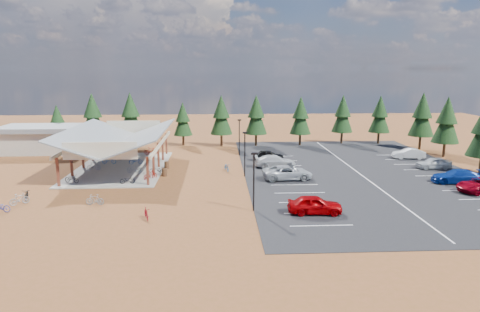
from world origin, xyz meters
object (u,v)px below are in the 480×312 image
outbuilding (40,139)px  bike_8 (27,194)px  bike_11 (146,213)px  lamp_post_2 (239,135)px  trash_bin_1 (167,165)px  car_3 (275,161)px  lamp_post_1 (245,151)px  car_8 (434,163)px  bike_15 (150,175)px  car_2 (287,173)px  bike_9 (19,199)px  car_0 (315,205)px  lamp_post_0 (254,177)px  bike_2 (109,160)px  car_4 (268,155)px  car_9 (408,154)px  bike_16 (157,170)px  bike_1 (94,166)px  bike_13 (95,200)px  bike_14 (227,167)px  bike_6 (136,161)px  bike_7 (151,151)px  bike_5 (134,169)px  bike_4 (127,180)px  car_7 (457,176)px  bike_0 (72,179)px  trash_bin_0 (164,172)px  bike_pavilion (120,138)px  bike_3 (116,156)px

outbuilding → bike_8: (7.94, -23.61, -1.52)m
bike_11 → lamp_post_2: bearing=52.8°
trash_bin_1 → car_3: (13.40, -0.05, 0.33)m
lamp_post_1 → car_8: lamp_post_1 is taller
bike_15 → car_2: (15.18, -0.87, 0.29)m
bike_9 → car_2: car_2 is taller
lamp_post_2 → car_0: lamp_post_2 is taller
outbuilding → lamp_post_0: lamp_post_0 is taller
bike_2 → car_8: bearing=-91.6°
bike_15 → car_4: bearing=-98.0°
car_9 → bike_16: bearing=-73.3°
lamp_post_2 → bike_9: 29.97m
bike_1 → bike_9: size_ratio=0.92×
bike_8 → bike_13: bearing=-34.6°
bike_14 → car_9: size_ratio=0.44×
bike_6 → car_4: (17.21, 1.57, 0.19)m
bike_7 → bike_15: size_ratio=1.06×
lamp_post_1 → trash_bin_1: (-9.33, 4.37, -2.53)m
bike_9 → trash_bin_1: bearing=-81.6°
lamp_post_1 → bike_13: bearing=-145.7°
lamp_post_2 → bike_5: lamp_post_2 is taller
bike_4 → car_7: size_ratio=0.30×
bike_2 → bike_16: (6.86, -5.50, -0.09)m
lamp_post_1 → bike_14: size_ratio=2.74×
bike_2 → lamp_post_1: bearing=-107.8°
trash_bin_1 → bike_15: bearing=-103.2°
bike_0 → bike_5: bike_5 is taller
bike_11 → bike_1: bearing=99.5°
bike_7 → bike_9: bike_7 is taller
bike_8 → trash_bin_0: bearing=16.8°
lamp_post_0 → bike_9: 21.34m
trash_bin_1 → bike_16: (-0.82, -2.72, 0.04)m
trash_bin_1 → bike_9: (-11.69, -13.60, 0.07)m
bike_9 → bike_15: 13.42m
bike_7 → bike_11: bearing=-179.4°
car_0 → bike_2: bearing=51.3°
bike_6 → bike_16: size_ratio=0.90×
bike_2 → car_2: car_2 is taller
car_7 → car_9: size_ratio=1.22×
bike_pavilion → bike_6: bike_pavilion is taller
trash_bin_1 → car_8: bearing=-3.3°
car_0 → car_7: 19.50m
outbuilding → car_3: 35.10m
bike_8 → bike_11: size_ratio=1.15×
bike_3 → bike_9: (-4.35, -18.89, -0.11)m
lamp_post_0 → bike_11: lamp_post_0 is taller
bike_4 → bike_14: (10.68, 5.52, -0.01)m
bike_4 → bike_11: size_ratio=0.92×
bike_1 → car_4: (21.63, 4.71, 0.16)m
bike_0 → bike_4: (5.99, -0.63, -0.04)m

